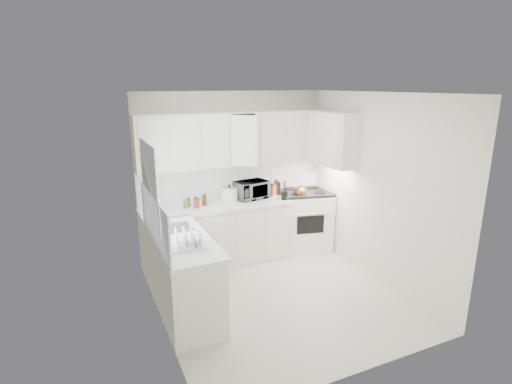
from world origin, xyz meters
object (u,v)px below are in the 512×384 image
dish_rack (187,237)px  tea_kettle (300,191)px  microwave (251,188)px  rice_cooker (229,193)px  utensil_crock (285,190)px  stove (304,212)px

dish_rack → tea_kettle: bearing=37.6°
microwave → dish_rack: (-1.43, -1.50, -0.05)m
rice_cooker → dish_rack: (-1.07, -1.51, -0.01)m
rice_cooker → utensil_crock: bearing=-31.3°
stove → utensil_crock: 0.68m
microwave → rice_cooker: size_ratio=1.97×
stove → microwave: size_ratio=2.54×
microwave → utensil_crock: bearing=-43.4°
rice_cooker → utensil_crock: (0.81, -0.29, 0.03)m
utensil_crock → microwave: bearing=148.1°
stove → utensil_crock: bearing=-147.2°
stove → utensil_crock: size_ratio=4.00×
microwave → utensil_crock: size_ratio=1.58×
microwave → rice_cooker: 0.37m
tea_kettle → stove: bearing=32.6°
tea_kettle → rice_cooker: (-1.09, 0.28, 0.03)m
dish_rack → stove: bearing=38.7°
stove → dish_rack: (-2.34, -1.39, 0.43)m
tea_kettle → utensil_crock: size_ratio=0.76×
tea_kettle → rice_cooker: size_ratio=0.95×
tea_kettle → microwave: (-0.73, 0.27, 0.07)m
stove → dish_rack: size_ratio=3.01×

